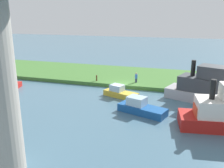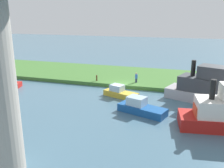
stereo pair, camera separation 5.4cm
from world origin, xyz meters
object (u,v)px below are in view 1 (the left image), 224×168
Objects in this scene: motorboat_red at (211,88)px; riverboat_paddlewheel at (120,93)px; motorboat_white at (141,108)px; skiff_small at (4,84)px; mooring_post at (97,78)px; person_on_bank at (136,77)px.

motorboat_red is 10.29m from riverboat_paddlewheel.
skiff_small is at bearing -10.25° from motorboat_white.
motorboat_red is at bearing -141.90° from motorboat_white.
mooring_post is at bearing -156.19° from skiff_small.
motorboat_red reaches higher than person_on_bank.
skiff_small is (17.13, 5.93, -0.71)m from person_on_bank.
riverboat_paddlewheel is at bearing 136.75° from mooring_post.
skiff_small is at bearing 3.89° from motorboat_red.
riverboat_paddlewheel is (-4.63, 4.36, -0.40)m from mooring_post.
skiff_small is (16.22, 0.76, -0.01)m from riverboat_paddlewheel.
motorboat_red reaches higher than motorboat_white.
mooring_post is 0.18× the size of riverboat_paddlewheel.
person_on_bank reaches higher than mooring_post.
skiff_small is 0.85× the size of motorboat_white.
motorboat_white is at bearing 169.75° from skiff_small.
person_on_bank is 5.60m from mooring_post.
motorboat_white is (-3.36, 4.30, 0.07)m from riverboat_paddlewheel.
riverboat_paddlewheel reaches higher than skiff_small.
motorboat_red is 1.83× the size of motorboat_white.
riverboat_paddlewheel is at bearing -177.32° from skiff_small.
motorboat_red is at bearing -174.17° from riverboat_paddlewheel.
skiff_small reaches higher than mooring_post.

